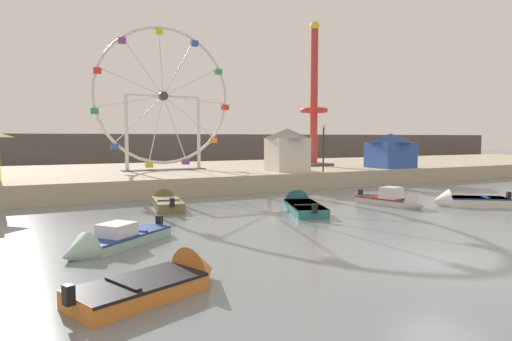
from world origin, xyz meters
The scene contains 14 objects.
ground_plane centered at (0.00, 0.00, 0.00)m, with size 240.00×240.00×0.00m, color slate.
quay_promenade centered at (0.00, 27.99, 0.63)m, with size 110.00×19.63×1.25m, color #B7A88E.
distant_town_skyline centered at (0.00, 52.67, 2.20)m, with size 140.00×3.00×4.40m, color #564C47.
motorboat_seafoam centered at (-9.12, 6.34, 0.26)m, with size 4.57×4.05×1.27m.
motorboat_white_red_stripe centered at (10.57, 7.61, 0.28)m, with size 4.14×3.42×1.40m.
motorboat_olive_wood centered at (-4.78, 14.94, 0.28)m, with size 2.02×4.81×1.33m.
motorboat_pale_grey centered at (7.11, 9.33, 0.31)m, with size 2.30×4.35×1.50m.
motorboat_teal_painted centered at (1.61, 10.82, 0.24)m, with size 3.18×5.35×1.48m.
motorboat_orange_hull centered at (-8.44, 1.26, 0.25)m, with size 4.35×2.96×1.50m.
ferris_wheel_white_frame centered at (-1.87, 26.27, 7.07)m, with size 11.29×1.20×11.57m.
drop_tower_red_tower centered at (12.43, 25.83, 6.76)m, with size 2.80×2.80×13.51m.
carnival_booth_white_ticket centered at (6.82, 21.19, 3.01)m, with size 3.20×2.91×3.39m.
carnival_booth_blue_tent centered at (16.83, 20.25, 2.83)m, with size 3.76×3.37×3.02m.
promenade_lamp_near centered at (8.82, 19.03, 3.70)m, with size 0.32×0.32×3.72m.
Camera 1 is at (-11.33, -9.81, 3.92)m, focal length 31.32 mm.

